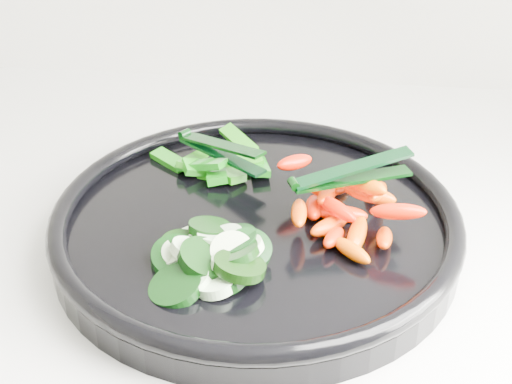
# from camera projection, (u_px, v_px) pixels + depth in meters

# --- Properties ---
(veggie_tray) EXTENTS (0.39, 0.39, 0.04)m
(veggie_tray) POSITION_uv_depth(u_px,v_px,m) (256.00, 224.00, 0.65)
(veggie_tray) COLOR black
(veggie_tray) RESTS_ON counter
(cucumber_pile) EXTENTS (0.11, 0.13, 0.04)m
(cucumber_pile) POSITION_uv_depth(u_px,v_px,m) (206.00, 255.00, 0.59)
(cucumber_pile) COLOR black
(cucumber_pile) RESTS_ON veggie_tray
(carrot_pile) EXTENTS (0.14, 0.15, 0.05)m
(carrot_pile) POSITION_uv_depth(u_px,v_px,m) (345.00, 204.00, 0.64)
(carrot_pile) COLOR #E35000
(carrot_pile) RESTS_ON veggie_tray
(pepper_pile) EXTENTS (0.13, 0.11, 0.04)m
(pepper_pile) POSITION_uv_depth(u_px,v_px,m) (217.00, 165.00, 0.73)
(pepper_pile) COLOR #09650B
(pepper_pile) RESTS_ON veggie_tray
(tong_carrot) EXTENTS (0.11, 0.06, 0.02)m
(tong_carrot) POSITION_uv_depth(u_px,v_px,m) (349.00, 174.00, 0.63)
(tong_carrot) COLOR black
(tong_carrot) RESTS_ON carrot_pile
(tong_pepper) EXTENTS (0.10, 0.08, 0.02)m
(tong_pepper) POSITION_uv_depth(u_px,v_px,m) (219.00, 149.00, 0.72)
(tong_pepper) COLOR black
(tong_pepper) RESTS_ON pepper_pile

